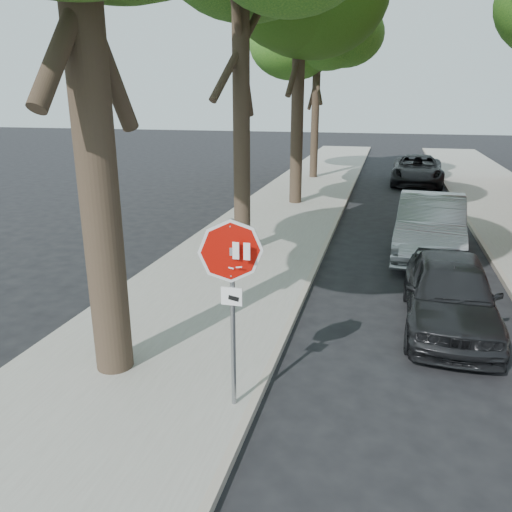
{
  "coord_description": "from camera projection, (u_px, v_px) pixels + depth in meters",
  "views": [
    {
      "loc": [
        1.09,
        -5.66,
        4.12
      ],
      "look_at": [
        -0.57,
        0.68,
        2.05
      ],
      "focal_mm": 35.0,
      "sensor_mm": 36.0,
      "label": 1
    }
  ],
  "objects": [
    {
      "name": "curb_right",
      "position": [
        470.0,
        224.0,
        16.83
      ],
      "size": [
        0.12,
        55.0,
        0.13
      ],
      "primitive_type": "cube",
      "color": "#9E9384",
      "rests_on": "ground"
    },
    {
      "name": "car_a",
      "position": [
        450.0,
        293.0,
        9.26
      ],
      "size": [
        1.67,
        4.03,
        1.36
      ],
      "primitive_type": "imported",
      "rotation": [
        0.0,
        0.0,
        -0.02
      ],
      "color": "black",
      "rests_on": "ground"
    },
    {
      "name": "stop_sign",
      "position": [
        232.0,
        279.0,
        6.28
      ],
      "size": [
        0.76,
        0.34,
        2.61
      ],
      "color": "gray",
      "rests_on": "sidewalk_left"
    },
    {
      "name": "car_b",
      "position": [
        430.0,
        226.0,
        13.61
      ],
      "size": [
        2.05,
        5.0,
        1.61
      ],
      "primitive_type": "imported",
      "rotation": [
        0.0,
        0.0,
        -0.07
      ],
      "color": "gray",
      "rests_on": "ground"
    },
    {
      "name": "tree_far",
      "position": [
        318.0,
        33.0,
        24.68
      ],
      "size": [
        5.29,
        4.91,
        9.33
      ],
      "color": "black",
      "rests_on": "sidewalk_left"
    },
    {
      "name": "sidewalk_left",
      "position": [
        283.0,
        214.0,
        18.38
      ],
      "size": [
        4.0,
        55.0,
        0.12
      ],
      "primitive_type": "cube",
      "color": "gray",
      "rests_on": "ground"
    },
    {
      "name": "curb_left",
      "position": [
        339.0,
        217.0,
        17.89
      ],
      "size": [
        0.12,
        55.0,
        0.13
      ],
      "primitive_type": "cube",
      "color": "#9E9384",
      "rests_on": "ground"
    },
    {
      "name": "ground",
      "position": [
        284.0,
        418.0,
        6.73
      ],
      "size": [
        120.0,
        120.0,
        0.0
      ],
      "primitive_type": "plane",
      "color": "black",
      "rests_on": "ground"
    },
    {
      "name": "car_d",
      "position": [
        417.0,
        170.0,
        24.85
      ],
      "size": [
        2.61,
        5.3,
        1.44
      ],
      "primitive_type": "imported",
      "rotation": [
        0.0,
        0.0,
        -0.04
      ],
      "color": "black",
      "rests_on": "ground"
    }
  ]
}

